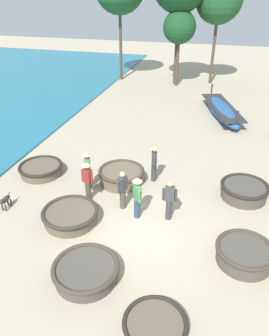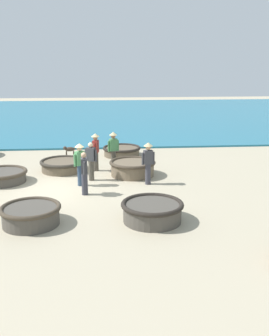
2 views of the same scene
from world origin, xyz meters
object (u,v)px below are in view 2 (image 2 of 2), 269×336
at_px(coracle_front_right, 122,151).
at_px(fisherman_by_coracle, 96,150).
at_px(coracle_front_left, 152,211).
at_px(fisherman_with_hat, 91,160).
at_px(coracle_weathered, 2,176).
at_px(coracle_nearest, 31,214).
at_px(fisherman_standing_left, 84,172).
at_px(coracle_upturned, 63,165).
at_px(fisherman_standing_right, 113,148).
at_px(fisherman_crouching, 148,160).
at_px(dog, 69,150).
at_px(coracle_far_left, 132,167).
at_px(fisherman_hauling, 80,162).

distance_m(coracle_front_right, fisherman_by_coracle, 3.15).
bearing_deg(fisherman_by_coracle, coracle_front_left, 16.54).
bearing_deg(fisherman_with_hat, coracle_weathered, -90.45).
distance_m(coracle_nearest, fisherman_by_coracle, 6.16).
bearing_deg(fisherman_standing_left, fisherman_by_coracle, 173.52).
height_order(coracle_front_left, fisherman_standing_left, fisherman_standing_left).
height_order(coracle_weathered, coracle_upturned, coracle_upturned).
bearing_deg(fisherman_standing_right, fisherman_crouching, 27.14).
bearing_deg(dog, coracle_upturned, -1.15).
xyz_separation_m(coracle_front_right, dog, (0.01, -2.67, 0.11)).
height_order(coracle_weathered, coracle_far_left, coracle_far_left).
xyz_separation_m(coracle_front_left, dog, (-8.68, -3.14, 0.04)).
bearing_deg(fisherman_standing_left, coracle_nearest, -29.69).
xyz_separation_m(coracle_far_left, fisherman_standing_left, (2.36, -1.92, 0.49)).
height_order(fisherman_standing_left, dog, fisherman_standing_left).
height_order(coracle_nearest, dog, coracle_nearest).
height_order(coracle_weathered, fisherman_by_coracle, fisherman_by_coracle).
distance_m(fisherman_with_hat, fisherman_standing_right, 2.01).
relative_size(coracle_far_left, coracle_front_left, 1.03).
height_order(coracle_front_right, fisherman_crouching, fisherman_crouching).
xyz_separation_m(coracle_upturned, coracle_front_left, (5.99, 3.19, 0.06)).
bearing_deg(fisherman_standing_right, coracle_nearest, -23.20).
height_order(fisherman_by_coracle, dog, fisherman_by_coracle).
height_order(fisherman_crouching, fisherman_hauling, same).
xyz_separation_m(coracle_nearest, coracle_weathered, (-4.41, -1.86, -0.05)).
xyz_separation_m(fisherman_crouching, fisherman_standing_left, (1.07, -2.42, -0.12)).
xyz_separation_m(fisherman_standing_left, fisherman_standing_right, (-3.55, 1.15, 0.12)).
bearing_deg(coracle_upturned, fisherman_hauling, 21.16).
bearing_deg(fisherman_standing_left, coracle_weathered, -118.47).
bearing_deg(coracle_upturned, fisherman_standing_right, 95.37).
relative_size(coracle_far_left, fisherman_standing_left, 1.25).
relative_size(fisherman_by_coracle, fisherman_standing_right, 1.00).
xyz_separation_m(coracle_front_right, coracle_far_left, (3.67, 0.27, 0.09)).
relative_size(coracle_nearest, dog, 2.62).
height_order(coracle_far_left, fisherman_hauling, fisherman_hauling).
relative_size(coracle_front_right, coracle_front_left, 1.03).
xyz_separation_m(coracle_nearest, coracle_front_right, (-8.63, 3.13, -0.06)).
height_order(fisherman_crouching, fisherman_by_coracle, same).
relative_size(coracle_weathered, fisherman_standing_right, 1.18).
relative_size(coracle_far_left, fisherman_with_hat, 1.25).
distance_m(coracle_nearest, fisherman_with_hat, 4.72).
bearing_deg(coracle_front_left, fisherman_hauling, -148.28).
bearing_deg(fisherman_hauling, coracle_far_left, 120.41).
relative_size(fisherman_hauling, fisherman_standing_left, 1.06).
distance_m(coracle_upturned, fisherman_by_coracle, 1.60).
bearing_deg(coracle_front_right, coracle_weathered, -49.72).
bearing_deg(coracle_front_right, fisherman_standing_left, -15.29).
relative_size(coracle_weathered, fisherman_with_hat, 1.25).
bearing_deg(coracle_front_left, coracle_weathered, -129.27).
bearing_deg(fisherman_by_coracle, coracle_front_right, 155.38).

